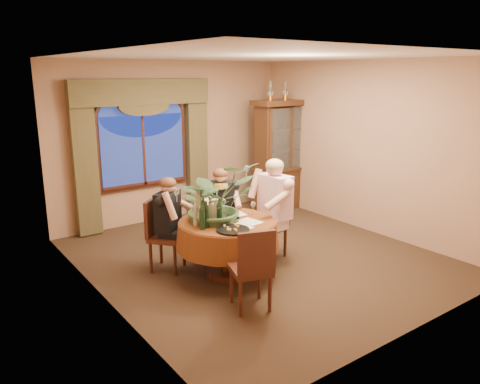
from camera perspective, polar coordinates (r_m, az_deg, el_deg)
floor at (r=6.83m, az=2.21°, el=-7.93°), size 5.00×5.00×0.00m
wall_back at (r=8.51m, az=-8.23°, el=6.17°), size 4.50×0.00×4.50m
wall_right at (r=8.01m, az=15.12°, el=5.31°), size 0.00×5.00×5.00m
ceiling at (r=6.33m, az=2.46°, el=16.25°), size 5.00×5.00×0.00m
window at (r=8.20m, az=-11.69°, el=5.01°), size 1.62×0.10×1.32m
arched_transom at (r=8.12m, az=-11.97°, el=10.45°), size 1.60×0.06×0.44m
drapery_left at (r=7.81m, az=-18.37°, el=3.23°), size 0.38×0.14×2.32m
drapery_right at (r=8.65m, az=-5.28°, el=4.91°), size 0.38×0.14×2.32m
swag_valance at (r=8.03m, az=-11.80°, el=11.85°), size 2.45×0.16×0.42m
dining_table at (r=6.12m, az=-1.53°, el=-6.87°), size 1.42×1.42×0.75m
china_cabinet at (r=9.08m, az=5.38°, el=4.52°), size 1.30×0.52×2.10m
oil_lamp_left at (r=8.72m, az=3.74°, el=12.21°), size 0.11×0.11×0.34m
oil_lamp_center at (r=8.96m, az=5.57°, el=12.23°), size 0.11×0.11×0.34m
oil_lamp_right at (r=9.20m, az=7.30°, el=12.24°), size 0.11×0.11×0.34m
chair_right at (r=6.69m, az=3.53°, el=-4.06°), size 0.50×0.50×0.96m
chair_back_right at (r=6.87m, az=-2.86°, el=-3.56°), size 0.55×0.55×0.96m
chair_back at (r=6.34m, az=-8.89°, el=-5.26°), size 0.59×0.59×0.96m
chair_front_left at (r=5.28m, az=1.28°, el=-9.20°), size 0.53×0.53×0.96m
person_pink at (r=6.54m, az=4.28°, el=-2.19°), size 0.52×0.56×1.46m
person_back at (r=6.31m, az=-8.75°, el=-3.82°), size 0.62×0.61×1.27m
person_scarf at (r=6.85m, az=-2.40°, el=-2.24°), size 0.60×0.58×1.27m
stoneware_vase at (r=5.97m, az=-3.13°, el=-2.20°), size 0.15×0.15×0.28m
centerpiece_plant at (r=5.91m, az=-3.04°, el=2.60°), size 1.01×1.12×0.87m
olive_bowl at (r=5.95m, az=-0.82°, el=-3.39°), size 0.17×0.17×0.05m
cheese_platter at (r=5.62m, az=-0.87°, el=-4.63°), size 0.40×0.40×0.02m
wine_bottle_0 at (r=5.64m, az=-4.62°, el=-2.96°), size 0.07×0.07×0.33m
wine_bottle_1 at (r=5.71m, az=-4.13°, el=-2.72°), size 0.07×0.07×0.33m
wine_bottle_2 at (r=5.79m, az=-5.38°, el=-2.53°), size 0.07×0.07×0.33m
wine_bottle_3 at (r=5.90m, az=-3.54°, el=-2.16°), size 0.07×0.07×0.33m
wine_bottle_4 at (r=5.83m, az=-2.54°, el=-2.34°), size 0.07×0.07×0.33m
wine_bottle_5 at (r=5.92m, az=-4.50°, el=-2.12°), size 0.07×0.07×0.33m
tasting_paper_0 at (r=5.95m, az=1.21°, el=-3.62°), size 0.25×0.33×0.00m
tasting_paper_1 at (r=6.28m, az=-0.57°, el=-2.63°), size 0.23×0.32×0.00m
tasting_paper_2 at (r=5.76m, az=0.06°, el=-4.21°), size 0.23×0.31×0.00m
wine_glass_person_pink at (r=6.24m, az=1.61°, el=-1.93°), size 0.07×0.07×0.18m
wine_glass_person_back at (r=6.11m, az=-5.52°, el=-2.36°), size 0.07×0.07×0.18m
wine_glass_person_scarf at (r=6.39m, az=-2.02°, el=-1.55°), size 0.07×0.07×0.18m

